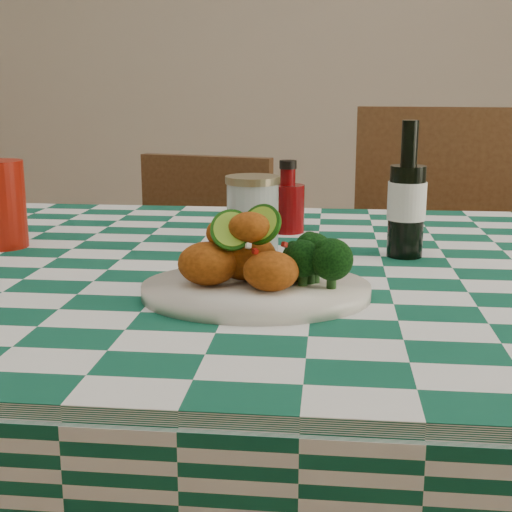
# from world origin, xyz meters

# --- Properties ---
(dining_table) EXTENTS (1.66, 1.06, 0.79)m
(dining_table) POSITION_xyz_m (0.00, 0.00, 0.39)
(dining_table) COLOR #0F513A
(dining_table) RESTS_ON ground
(plate) EXTENTS (0.32, 0.26, 0.02)m
(plate) POSITION_xyz_m (0.03, -0.18, 0.80)
(plate) COLOR silver
(plate) RESTS_ON dining_table
(fried_chicken_pile) EXTENTS (0.15, 0.11, 0.09)m
(fried_chicken_pile) POSITION_xyz_m (0.02, -0.18, 0.85)
(fried_chicken_pile) COLOR #AE4F10
(fried_chicken_pile) RESTS_ON plate
(broccoli_side) EXTENTS (0.08, 0.08, 0.06)m
(broccoli_side) POSITION_xyz_m (0.11, -0.17, 0.84)
(broccoli_side) COLOR black
(broccoli_side) RESTS_ON plate
(red_tumbler) EXTENTS (0.11, 0.11, 0.15)m
(red_tumbler) POSITION_xyz_m (-0.43, 0.07, 0.86)
(red_tumbler) COLOR #9A1508
(red_tumbler) RESTS_ON dining_table
(ketchup_bottle) EXTENTS (0.07, 0.07, 0.13)m
(ketchup_bottle) POSITION_xyz_m (0.04, 0.25, 0.85)
(ketchup_bottle) COLOR #630406
(ketchup_bottle) RESTS_ON dining_table
(mason_jar) EXTENTS (0.09, 0.09, 0.12)m
(mason_jar) POSITION_xyz_m (-0.00, 0.09, 0.85)
(mason_jar) COLOR #B2BCBA
(mason_jar) RESTS_ON dining_table
(beer_bottle) EXTENTS (0.08, 0.08, 0.22)m
(beer_bottle) POSITION_xyz_m (0.24, 0.07, 0.89)
(beer_bottle) COLOR black
(beer_bottle) RESTS_ON dining_table
(wooden_chair_left) EXTENTS (0.48, 0.49, 0.86)m
(wooden_chair_left) POSITION_xyz_m (-0.28, 0.76, 0.43)
(wooden_chair_left) COLOR #472814
(wooden_chair_left) RESTS_ON ground
(wooden_chair_right) EXTENTS (0.53, 0.55, 1.00)m
(wooden_chair_right) POSITION_xyz_m (0.38, 0.71, 0.50)
(wooden_chair_right) COLOR #472814
(wooden_chair_right) RESTS_ON ground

